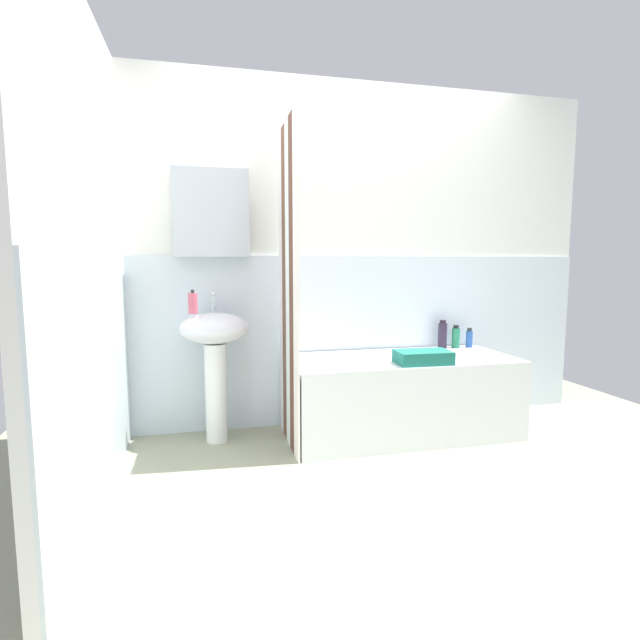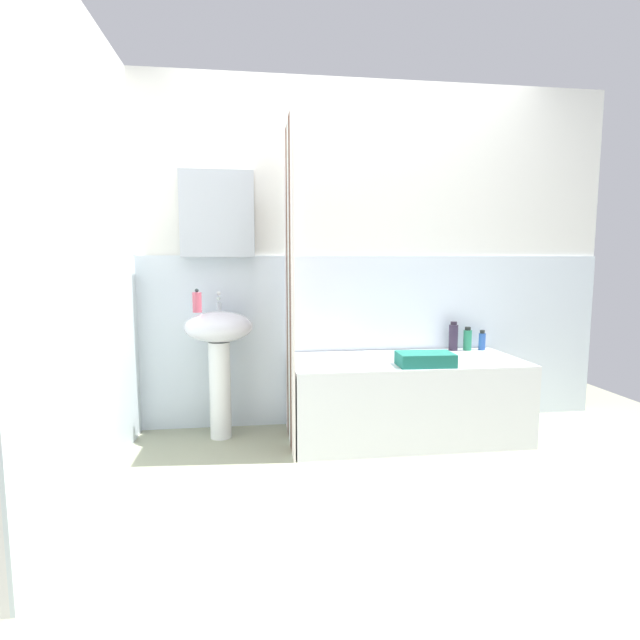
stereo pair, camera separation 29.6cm
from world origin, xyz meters
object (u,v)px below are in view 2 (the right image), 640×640
at_px(body_wash_bottle, 453,337).
at_px(towel_folded, 425,359).
at_px(conditioner_bottle, 482,341).
at_px(shampoo_bottle, 467,339).
at_px(soap_dispenser, 197,302).
at_px(sink, 219,346).
at_px(bathtub, 405,398).

bearing_deg(body_wash_bottle, towel_folded, -128.43).
bearing_deg(conditioner_bottle, shampoo_bottle, 178.71).
bearing_deg(soap_dispenser, shampoo_bottle, 4.56).
bearing_deg(conditioner_bottle, sink, -176.66).
xyz_separation_m(soap_dispenser, shampoo_bottle, (1.88, 0.15, -0.30)).
relative_size(soap_dispenser, towel_folded, 0.45).
height_order(sink, bathtub, sink).
relative_size(sink, shampoo_bottle, 4.96).
height_order(soap_dispenser, body_wash_bottle, soap_dispenser).
bearing_deg(soap_dispenser, body_wash_bottle, 5.24).
height_order(sink, body_wash_bottle, sink).
xyz_separation_m(bathtub, conditioner_bottle, (0.65, 0.25, 0.33)).
xyz_separation_m(sink, soap_dispenser, (-0.13, -0.04, 0.29)).
bearing_deg(sink, body_wash_bottle, 4.30).
bearing_deg(bathtub, shampoo_bottle, 25.54).
bearing_deg(towel_folded, conditioner_bottle, 38.17).
xyz_separation_m(sink, bathtub, (1.21, -0.15, -0.35)).
bearing_deg(towel_folded, sink, 164.14).
xyz_separation_m(sink, conditioner_bottle, (1.86, 0.11, -0.02)).
bearing_deg(shampoo_bottle, sink, -176.37).
relative_size(soap_dispenser, body_wash_bottle, 0.73).
relative_size(soap_dispenser, shampoo_bottle, 0.89).
bearing_deg(sink, conditioner_bottle, 3.34).
bearing_deg(body_wash_bottle, bathtub, -148.23).
xyz_separation_m(shampoo_bottle, towel_folded, (-0.49, -0.47, -0.04)).
relative_size(conditioner_bottle, body_wash_bottle, 0.70).
bearing_deg(towel_folded, bathtub, 103.69).
xyz_separation_m(bathtub, body_wash_bottle, (0.44, 0.27, 0.36)).
distance_m(soap_dispenser, conditioner_bottle, 2.02).
bearing_deg(soap_dispenser, conditioner_bottle, 4.24).
distance_m(bathtub, conditioner_bottle, 0.77).
relative_size(soap_dispenser, conditioner_bottle, 1.04).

